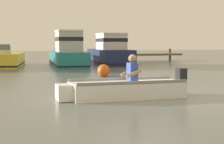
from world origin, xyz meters
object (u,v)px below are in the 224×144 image
Objects in this scene: moored_boat_teal at (68,53)px; rowboat_with_person at (125,89)px; moored_boat_navy at (110,53)px; mooring_buoy at (104,70)px; moored_boat_yellow at (6,60)px.

rowboat_with_person is at bearing -97.34° from moored_boat_teal.
moored_boat_teal is 0.89× the size of moored_boat_navy.
rowboat_with_person is at bearing -104.24° from mooring_buoy.
mooring_buoy is at bearing -91.46° from moored_boat_teal.
mooring_buoy is (-0.19, -7.40, -0.58)m from moored_boat_teal.
mooring_buoy is (1.55, 6.12, 0.03)m from rowboat_with_person.
moored_boat_navy is (3.37, 1.33, -0.03)m from moored_boat_teal.
mooring_buoy is (-3.56, -8.74, -0.54)m from moored_boat_navy.
moored_boat_yellow is 9.73m from mooring_buoy.
mooring_buoy is at bearing -112.14° from moored_boat_navy.
mooring_buoy is (3.51, -9.07, -0.13)m from moored_boat_yellow.
moored_boat_yellow reaches higher than mooring_buoy.
moored_boat_teal reaches higher than rowboat_with_person.
rowboat_with_person is 0.61× the size of moored_boat_yellow.
moored_boat_yellow reaches higher than rowboat_with_person.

